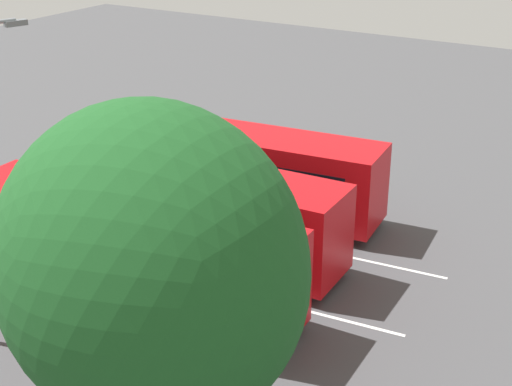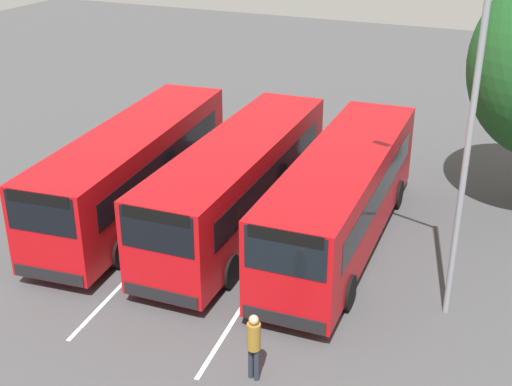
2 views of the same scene
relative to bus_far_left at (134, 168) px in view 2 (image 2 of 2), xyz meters
The scene contains 8 objects.
ground_plane 3.96m from the bus_far_left, 101.63° to the left, with size 72.96×72.96×0.00m, color #424244.
bus_far_left is the anchor object (origin of this frame).
bus_center_left 3.74m from the bus_far_left, 96.05° to the left, with size 10.75×2.82×3.09m.
bus_center_right 7.12m from the bus_far_left, 95.46° to the left, with size 10.75×2.83×3.09m.
pedestrian 9.61m from the bus_far_left, 48.89° to the left, with size 0.37×0.37×1.74m.
street_lamp 11.17m from the bus_far_left, 81.06° to the left, with size 1.02×2.61×8.41m.
lane_stripe_outer_left 2.49m from the bus_far_left, 113.31° to the left, with size 15.30×0.12×0.01m, color silver.
lane_stripe_inner_left 5.65m from the bus_far_left, 97.70° to the left, with size 15.30×0.12×0.01m, color silver.
Camera 2 is at (18.73, 8.94, 10.59)m, focal length 48.45 mm.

